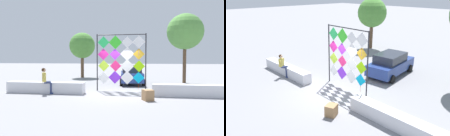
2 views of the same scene
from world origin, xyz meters
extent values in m
plane|color=gray|center=(0.00, 0.00, 0.00)|extent=(120.00, 120.00, 0.00)
cube|color=silver|center=(-4.23, -0.21, 0.33)|extent=(4.64, 0.61, 0.65)
cube|color=silver|center=(4.23, -0.21, 0.33)|extent=(4.64, 0.61, 0.65)
cylinder|color=#232328|center=(-1.42, 1.11, 1.77)|extent=(0.07, 0.07, 3.53)
cylinder|color=#232328|center=(1.59, 1.05, 1.77)|extent=(0.07, 0.07, 3.53)
cylinder|color=#232328|center=(0.08, 1.08, 3.48)|extent=(3.01, 0.12, 0.06)
cube|color=white|center=(-1.02, 1.11, 0.81)|extent=(0.74, 0.03, 0.74)
cube|color=#7F2EED|center=(-0.30, 1.08, 0.86)|extent=(0.82, 0.03, 0.81)
cube|color=white|center=(0.46, 1.07, 0.85)|extent=(0.84, 0.03, 0.84)
cube|color=#06AEE4|center=(1.16, 1.05, 0.85)|extent=(0.71, 0.03, 0.71)
cylinder|color=#E54916|center=(1.16, 1.06, 0.32)|extent=(0.02, 0.02, 0.36)
cube|color=#B9EA34|center=(-1.01, 1.11, 1.57)|extent=(0.71, 0.03, 0.71)
cylinder|color=#4E16E5|center=(-1.01, 1.12, 1.07)|extent=(0.02, 0.02, 0.28)
cube|color=#F62672|center=(-0.25, 1.08, 1.57)|extent=(0.71, 0.03, 0.71)
cylinder|color=#16E599|center=(-0.25, 1.09, 1.09)|extent=(0.02, 0.02, 0.24)
cube|color=white|center=(0.46, 1.06, 1.56)|extent=(0.85, 0.03, 0.85)
cube|color=#87D20B|center=(1.19, 1.04, 1.56)|extent=(0.72, 0.03, 0.72)
cylinder|color=#6416E5|center=(1.19, 1.05, 1.06)|extent=(0.02, 0.02, 0.28)
cube|color=#DD2393|center=(-1.03, 1.11, 2.28)|extent=(0.72, 0.03, 0.72)
cube|color=#AB33F6|center=(-0.29, 1.08, 2.28)|extent=(0.69, 0.03, 0.69)
cube|color=white|center=(0.47, 1.09, 2.31)|extent=(0.87, 0.03, 0.87)
cube|color=gold|center=(1.17, 1.06, 2.29)|extent=(0.71, 0.03, 0.71)
cylinder|color=blue|center=(1.17, 1.07, 1.77)|extent=(0.02, 0.02, 0.34)
cube|color=#2ED766|center=(-1.02, 1.11, 3.03)|extent=(0.75, 0.03, 0.75)
cube|color=#3ADA2D|center=(-0.27, 1.08, 3.02)|extent=(0.85, 0.03, 0.85)
cylinder|color=#D516E5|center=(-0.27, 1.09, 2.40)|extent=(0.02, 0.02, 0.39)
cube|color=white|center=(0.47, 1.06, 3.02)|extent=(0.71, 0.03, 0.71)
cube|color=white|center=(1.16, 1.05, 3.03)|extent=(0.79, 0.03, 0.79)
cylinder|color=#2316E5|center=(1.16, 1.06, 2.41)|extent=(0.02, 0.02, 0.45)
cylinder|color=navy|center=(-3.76, -0.53, 0.33)|extent=(0.11, 0.11, 0.65)
cylinder|color=navy|center=(-3.92, -0.62, 0.68)|extent=(0.38, 0.29, 0.13)
cube|color=navy|center=(-3.71, -0.50, 0.04)|extent=(0.26, 0.21, 0.09)
cylinder|color=navy|center=(-3.84, -0.38, 0.33)|extent=(0.11, 0.11, 0.65)
cylinder|color=navy|center=(-4.00, -0.47, 0.68)|extent=(0.38, 0.29, 0.13)
cube|color=navy|center=(-3.79, -0.35, 0.04)|extent=(0.26, 0.21, 0.09)
cube|color=gold|center=(-4.11, -0.63, 0.97)|extent=(0.35, 0.41, 0.52)
sphere|color=tan|center=(-4.11, -0.63, 1.37)|extent=(0.22, 0.22, 0.22)
sphere|color=#382314|center=(-4.13, -0.64, 1.39)|extent=(0.22, 0.22, 0.22)
cylinder|color=gold|center=(-3.99, -0.82, 1.02)|extent=(0.19, 0.16, 0.31)
cylinder|color=gold|center=(-4.20, -0.43, 1.02)|extent=(0.19, 0.16, 0.31)
cube|color=navy|center=(0.52, 4.85, 0.59)|extent=(2.02, 3.95, 0.68)
cube|color=#282D38|center=(0.54, 4.72, 1.20)|extent=(1.65, 2.27, 0.54)
cylinder|color=black|center=(-0.42, 6.05, 0.25)|extent=(0.25, 0.52, 0.51)
cylinder|color=black|center=(1.20, 6.22, 0.25)|extent=(0.25, 0.52, 0.51)
cylinder|color=black|center=(-0.15, 3.48, 0.25)|extent=(0.25, 0.52, 0.51)
cylinder|color=black|center=(1.47, 3.65, 0.25)|extent=(0.25, 0.52, 0.51)
cube|color=#9E754C|center=(1.66, -1.49, 0.26)|extent=(0.62, 0.65, 0.52)
cylinder|color=brown|center=(4.80, 6.09, 1.66)|extent=(0.27, 0.27, 3.33)
sphere|color=#569342|center=(4.80, 6.09, 4.20)|extent=(2.91, 2.91, 2.91)
sphere|color=#569342|center=(4.46, 5.81, 4.48)|extent=(1.89, 1.89, 1.89)
sphere|color=#569342|center=(5.43, 6.07, 4.35)|extent=(1.63, 1.63, 1.63)
cylinder|color=brown|center=(-4.89, 9.52, 1.28)|extent=(0.33, 0.33, 2.55)
sphere|color=#4C8938|center=(-4.89, 9.52, 3.35)|extent=(2.68, 2.68, 2.68)
sphere|color=#4C8938|center=(-4.72, 9.42, 3.08)|extent=(1.40, 1.40, 1.40)
sphere|color=#4C8938|center=(-4.97, 9.14, 3.08)|extent=(1.83, 1.83, 1.83)
sphere|color=#4C8938|center=(-4.75, 9.30, 3.45)|extent=(1.38, 1.38, 1.38)
camera|label=1|loc=(1.40, -11.61, 2.07)|focal=33.24mm
camera|label=2|loc=(8.28, -7.36, 5.43)|focal=35.72mm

